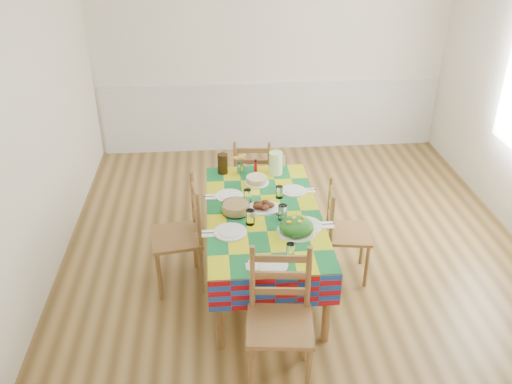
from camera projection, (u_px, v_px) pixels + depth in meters
room at (303, 122)px, 4.62m from camera, size 4.58×5.08×2.78m
wainscot at (270, 114)px, 7.20m from camera, size 4.41×0.06×0.92m
dining_table at (264, 220)px, 4.62m from camera, size 0.96×1.79×0.70m
setting_near_head at (278, 259)px, 3.95m from camera, size 0.37×0.25×0.11m
setting_left_near at (237, 227)px, 4.33m from camera, size 0.49×0.29×0.13m
setting_left_far at (235, 196)px, 4.78m from camera, size 0.45×0.27×0.12m
setting_right_near at (298, 221)px, 4.41m from camera, size 0.52×0.30×0.13m
setting_right_far at (289, 191)px, 4.86m from camera, size 0.43×0.25×0.11m
meat_platter at (263, 206)px, 4.62m from camera, size 0.32×0.23×0.06m
salad_platter at (296, 227)px, 4.29m from camera, size 0.31×0.31×0.13m
pasta_bowl at (236, 208)px, 4.56m from camera, size 0.24×0.24×0.09m
cake at (257, 180)px, 5.03m from camera, size 0.23×0.23×0.06m
serving_utensils at (282, 216)px, 4.52m from camera, size 0.14×0.31×0.01m
flower_vase at (240, 166)px, 5.17m from camera, size 0.13×0.11×0.21m
hot_sauce at (256, 165)px, 5.23m from camera, size 0.03×0.03×0.13m
green_pitcher at (276, 163)px, 5.16m from camera, size 0.13×0.13×0.22m
tea_pitcher at (223, 164)px, 5.18m from camera, size 0.10×0.10×0.20m
name_card at (272, 274)px, 3.82m from camera, size 0.07×0.02×0.02m
chair_near at (280, 321)px, 3.70m from camera, size 0.49×0.47×1.01m
chair_far at (253, 178)px, 5.68m from camera, size 0.44×0.42×0.90m
chair_left at (181, 236)px, 4.64m from camera, size 0.48×0.50×0.99m
chair_right at (344, 233)px, 4.76m from camera, size 0.43×0.45×0.90m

